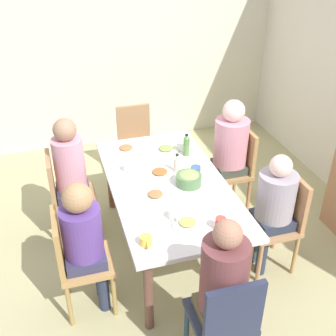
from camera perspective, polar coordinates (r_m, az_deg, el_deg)
ground_plane at (r=4.08m, az=0.00°, el=-10.76°), size 5.65×5.65×0.00m
wall_left at (r=5.58m, az=-7.38°, el=16.14°), size 0.12×4.45×2.60m
dining_table at (r=3.67m, az=0.00°, el=-3.07°), size 1.82×0.98×0.74m
chair_0 at (r=3.73m, az=15.05°, el=-6.51°), size 0.40×0.40×0.90m
person_0 at (r=3.59m, az=14.17°, el=-4.62°), size 0.32×0.32×1.13m
chair_1 at (r=4.03m, az=-13.86°, el=-3.23°), size 0.40×0.40×0.90m
person_1 at (r=3.91m, az=-12.96°, el=-0.26°), size 0.30×0.30×1.25m
chair_2 at (r=2.88m, az=7.80°, el=-19.64°), size 0.40×0.40×0.90m
person_2 at (r=2.76m, az=7.38°, el=-15.35°), size 0.30×0.30×1.24m
chair_3 at (r=3.31m, az=-12.56°, el=-11.88°), size 0.40×0.40×0.90m
person_3 at (r=3.18m, az=-11.31°, el=-9.09°), size 0.30×0.30×1.16m
chair_4 at (r=4.39m, az=9.23°, el=0.40°), size 0.40×0.40×0.90m
person_4 at (r=4.24m, az=8.41°, el=2.98°), size 0.34×0.34×1.23m
chair_5 at (r=4.83m, az=-4.38°, el=3.77°), size 0.40×0.40×0.90m
plate_0 at (r=4.15m, az=-5.73°, el=2.63°), size 0.24×0.24×0.04m
plate_1 at (r=3.45m, az=-1.73°, el=-3.72°), size 0.23×0.23×0.04m
plate_2 at (r=4.11m, az=-0.29°, el=2.55°), size 0.25×0.25×0.04m
plate_3 at (r=3.16m, az=2.68°, el=-7.52°), size 0.24×0.24×0.04m
plate_4 at (r=3.74m, az=-1.12°, el=-0.65°), size 0.25×0.25×0.04m
bowl_0 at (r=3.58m, az=2.84°, el=-1.46°), size 0.22×0.22×0.12m
cup_0 at (r=3.79m, az=-5.53°, el=0.09°), size 0.11×0.08×0.07m
cup_1 at (r=3.20m, az=0.87°, el=-6.34°), size 0.12×0.09×0.07m
cup_2 at (r=3.12m, az=7.16°, el=-7.54°), size 0.12×0.08×0.10m
cup_3 at (r=4.12m, az=1.70°, el=2.96°), size 0.11×0.07×0.08m
cup_4 at (r=3.73m, az=3.79°, el=-0.36°), size 0.12×0.09×0.08m
cup_5 at (r=2.98m, az=-3.01°, el=-9.84°), size 0.12×0.08×0.07m
bottle_0 at (r=3.73m, az=1.23°, el=0.57°), size 0.06×0.06×0.19m
bottle_1 at (r=4.00m, az=2.52°, el=3.09°), size 0.06×0.06×0.22m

